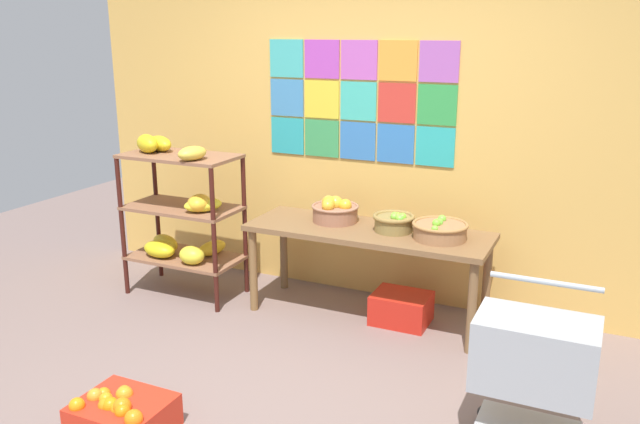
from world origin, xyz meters
TOP-DOWN VIEW (x-y plane):
  - ground at (0.00, 0.00)m, footprint 9.47×9.47m
  - back_wall_with_art at (-0.00, 1.76)m, footprint 4.99×0.07m
  - banana_shelf_unit at (-1.35, 1.09)m, footprint 0.89×0.54m
  - display_table at (0.13, 1.29)m, footprint 1.75×0.61m
  - fruit_basket_back_right at (0.65, 1.28)m, footprint 0.38×0.38m
  - fruit_basket_left at (-0.17, 1.37)m, footprint 0.35×0.35m
  - fruit_basket_right at (0.31, 1.32)m, footprint 0.30×0.30m
  - produce_crate_under_table at (0.39, 1.30)m, footprint 0.40×0.32m
  - orange_crate_foreground at (-0.52, -0.61)m, footprint 0.47×0.40m
  - shopping_cart at (1.43, 0.18)m, footprint 0.58×0.41m

SIDE VIEW (x-z plane):
  - ground at x=0.00m, z-range 0.00..0.00m
  - orange_crate_foreground at x=-0.52m, z-range -0.01..0.23m
  - produce_crate_under_table at x=0.39m, z-range 0.00..0.22m
  - shopping_cart at x=1.43m, z-range 0.07..0.90m
  - display_table at x=0.13m, z-range 0.26..0.93m
  - banana_shelf_unit at x=-1.35m, z-range 0.07..1.34m
  - fruit_basket_back_right at x=0.65m, z-range 0.67..0.81m
  - fruit_basket_right at x=0.31m, z-range 0.67..0.82m
  - fruit_basket_left at x=-0.17m, z-range 0.66..0.86m
  - back_wall_with_art at x=0.00m, z-range 0.00..2.61m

